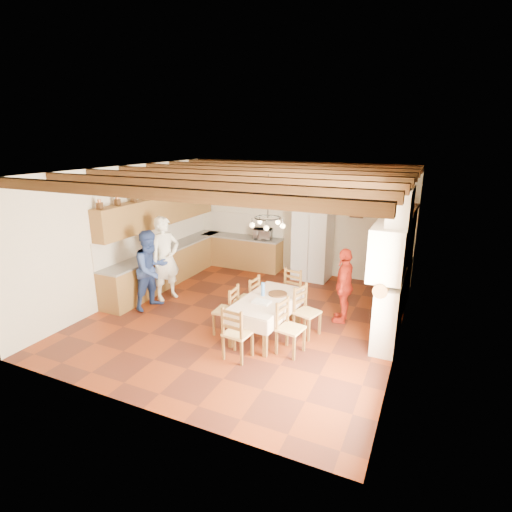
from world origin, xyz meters
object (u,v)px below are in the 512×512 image
at_px(hutch, 399,257).
at_px(person_man, 166,258).
at_px(refrigerator, 313,245).
at_px(chair_left_near, 226,310).
at_px(microwave, 263,234).
at_px(chair_right_far, 307,312).
at_px(dining_table, 267,303).
at_px(chair_left_far, 247,298).
at_px(person_woman_red, 344,285).
at_px(chair_end_near, 238,332).
at_px(person_woman_blue, 151,270).
at_px(chair_right_near, 291,328).
at_px(chair_end_far, 289,293).

height_order(hutch, person_man, hutch).
xyz_separation_m(refrigerator, chair_left_near, (-0.57, -3.67, -0.43)).
bearing_deg(hutch, microwave, 167.99).
xyz_separation_m(chair_right_far, microwave, (-2.30, 3.20, 0.56)).
height_order(dining_table, chair_left_far, chair_left_far).
bearing_deg(hutch, chair_left_near, -131.97).
bearing_deg(person_woman_red, refrigerator, -152.08).
bearing_deg(chair_end_near, chair_left_far, -64.78).
distance_m(chair_end_near, microwave, 4.74).
relative_size(hutch, dining_table, 1.28).
bearing_deg(person_woman_blue, person_woman_red, -63.15).
bearing_deg(chair_left_far, person_woman_blue, -79.05).
height_order(chair_left_far, person_woman_blue, person_woman_blue).
bearing_deg(chair_end_near, chair_left_near, -43.56).
distance_m(dining_table, person_woman_blue, 2.77).
bearing_deg(refrigerator, chair_left_near, -96.76).
bearing_deg(chair_left_near, person_woman_blue, -103.94).
bearing_deg(dining_table, chair_end_near, -96.58).
xyz_separation_m(hutch, chair_left_far, (-2.64, -2.14, -0.62)).
relative_size(hutch, person_woman_red, 1.43).
height_order(chair_right_near, person_woman_red, person_woman_red).
distance_m(chair_end_near, person_woman_blue, 2.89).
xyz_separation_m(hutch, dining_table, (-2.04, -2.53, -0.45)).
height_order(chair_right_near, chair_end_far, same).
height_order(chair_left_far, chair_end_near, same).
bearing_deg(chair_right_near, chair_end_far, 30.83).
distance_m(dining_table, person_woman_red, 1.66).
bearing_deg(chair_end_far, person_man, -166.05).
bearing_deg(refrigerator, chair_left_far, -96.37).
xyz_separation_m(chair_left_near, chair_end_far, (0.79, 1.29, 0.00)).
xyz_separation_m(chair_end_far, person_woman_blue, (-2.82, -0.89, 0.39)).
bearing_deg(chair_right_near, chair_right_far, 5.17).
height_order(refrigerator, hutch, hutch).
height_order(refrigerator, chair_right_near, refrigerator).
bearing_deg(microwave, hutch, -28.78).
distance_m(refrigerator, chair_end_far, 2.43).
bearing_deg(microwave, chair_right_far, -68.36).
height_order(refrigerator, chair_end_near, refrigerator).
distance_m(hutch, chair_right_far, 2.69).
xyz_separation_m(chair_end_near, chair_end_far, (0.18, 2.00, 0.00)).
distance_m(refrigerator, chair_right_far, 3.26).
relative_size(chair_left_far, person_woman_blue, 0.55).
xyz_separation_m(refrigerator, person_man, (-2.63, -2.72, 0.05)).
bearing_deg(person_woman_red, chair_end_far, -84.66).
relative_size(hutch, chair_end_near, 2.28).
height_order(hutch, chair_right_near, hutch).
relative_size(chair_right_far, chair_end_far, 1.00).
bearing_deg(chair_end_far, dining_table, -86.50).
xyz_separation_m(chair_left_far, chair_right_near, (1.24, -0.85, 0.00)).
relative_size(chair_left_near, chair_left_far, 1.00).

